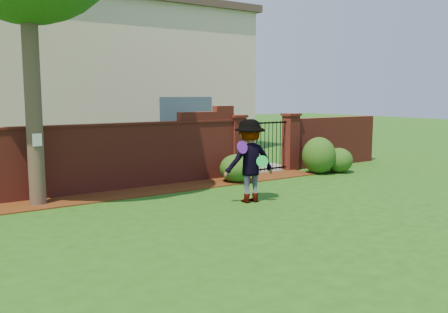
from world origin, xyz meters
TOP-DOWN VIEW (x-y plane):
  - ground at (0.00, 0.00)m, footprint 80.00×80.00m
  - mulch_bed at (-0.95, 3.34)m, footprint 11.10×1.08m
  - brick_wall at (-2.01, 4.00)m, footprint 8.70×0.31m
  - brick_wall_return at (6.60, 4.00)m, footprint 4.00×0.25m
  - pillar_left at (2.40, 4.00)m, footprint 0.50×0.50m
  - pillar_right at (4.60, 4.00)m, footprint 0.50×0.50m
  - iron_gate at (3.50, 4.00)m, footprint 1.78×0.03m
  - driveway at (3.50, 8.00)m, footprint 3.20×8.00m
  - house at (1.00, 12.00)m, footprint 12.40×6.40m
  - car at (3.00, 6.87)m, footprint 2.47×4.81m
  - paper_notice at (-3.60, 3.21)m, footprint 0.20×0.01m
  - shrub_left at (1.78, 3.13)m, footprint 0.99×0.99m
  - shrub_middle at (4.83, 2.92)m, footprint 1.06×1.06m
  - shrub_right at (5.51, 2.71)m, footprint 0.89×0.89m
  - man at (0.56, 0.91)m, footprint 1.35×0.92m
  - frisbee_purple at (0.23, 0.77)m, footprint 0.29×0.11m
  - frisbee_green at (0.70, 0.64)m, footprint 0.26×0.21m

SIDE VIEW (x-z plane):
  - ground at x=0.00m, z-range -0.01..0.00m
  - driveway at x=3.50m, z-range 0.00..0.01m
  - mulch_bed at x=-0.95m, z-range 0.00..0.03m
  - shrub_right at x=5.51m, z-range 0.00..0.79m
  - shrub_left at x=1.78m, z-range 0.00..0.81m
  - shrub_middle at x=4.83m, z-range 0.00..1.16m
  - car at x=3.00m, z-range 0.00..1.56m
  - brick_wall_return at x=6.60m, z-range 0.00..1.70m
  - iron_gate at x=3.50m, z-range 0.05..1.65m
  - brick_wall at x=-2.01m, z-range -0.15..2.01m
  - pillar_left at x=2.40m, z-range 0.02..1.90m
  - pillar_right at x=4.60m, z-range 0.02..1.90m
  - man at x=0.56m, z-range 0.00..1.93m
  - frisbee_green at x=0.70m, z-range 0.84..1.12m
  - frisbee_purple at x=0.23m, z-range 1.18..1.46m
  - paper_notice at x=-3.60m, z-range 1.36..1.64m
  - house at x=1.00m, z-range 0.01..6.31m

